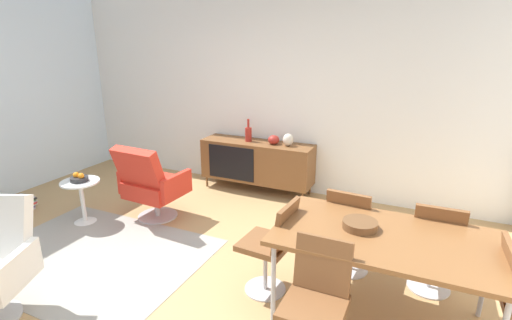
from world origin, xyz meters
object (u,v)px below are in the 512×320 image
object	(u,v)px
vase_cobalt	(288,140)
lounge_chair_red	(151,183)
dining_chair_front_left	(316,300)
side_table_round	(82,197)
vase_ceramic_small	(274,140)
fruit_bowl	(79,178)
dining_chair_near_window	(272,243)
sideboard	(257,161)
wooden_bowl_on_table	(360,225)
magazine_stack	(16,206)
dining_chair_back_left	(350,227)
dining_table	(386,241)
vase_sculptural_dark	(248,134)
dining_chair_back_right	(435,243)

from	to	relation	value
vase_cobalt	lounge_chair_red	distance (m)	1.87
dining_chair_front_left	lounge_chair_red	xyz separation A→B (m)	(-2.39, 1.28, -0.00)
lounge_chair_red	side_table_round	distance (m)	0.82
vase_ceramic_small	side_table_round	xyz separation A→B (m)	(-1.71, -1.78, -0.46)
fruit_bowl	vase_ceramic_small	bearing A→B (deg)	46.31
dining_chair_near_window	sideboard	bearing A→B (deg)	117.53
vase_cobalt	vase_ceramic_small	size ratio (longest dim) A/B	1.06
wooden_bowl_on_table	magazine_stack	world-z (taller)	wooden_bowl_on_table
sideboard	fruit_bowl	world-z (taller)	sideboard
wooden_bowl_on_table	magazine_stack	xyz separation A→B (m)	(-4.25, 0.12, -0.68)
dining_chair_near_window	lounge_chair_red	size ratio (longest dim) A/B	0.90
dining_chair_front_left	dining_chair_back_left	world-z (taller)	same
vase_cobalt	dining_table	world-z (taller)	vase_cobalt
vase_sculptural_dark	dining_chair_back_right	bearing A→B (deg)	-31.90
side_table_round	lounge_chair_red	bearing A→B (deg)	30.91
lounge_chair_red	fruit_bowl	distance (m)	0.81
vase_ceramic_small	dining_chair_back_left	bearing A→B (deg)	-48.14
lounge_chair_red	side_table_round	xyz separation A→B (m)	(-0.69, -0.41, -0.15)
dining_chair_back_right	fruit_bowl	bearing A→B (deg)	-176.19
dining_chair_back_right	magazine_stack	world-z (taller)	dining_chair_back_right
dining_table	fruit_bowl	bearing A→B (deg)	174.90
vase_sculptural_dark	magazine_stack	bearing A→B (deg)	-140.19
vase_ceramic_small	lounge_chair_red	size ratio (longest dim) A/B	0.17
wooden_bowl_on_table	fruit_bowl	distance (m)	3.25
vase_ceramic_small	wooden_bowl_on_table	world-z (taller)	vase_ceramic_small
dining_chair_front_left	magazine_stack	distance (m)	4.17
vase_ceramic_small	wooden_bowl_on_table	distance (m)	2.56
dining_chair_back_right	magazine_stack	distance (m)	4.83
dining_chair_near_window	lounge_chair_red	world-z (taller)	lounge_chair_red
dining_chair_near_window	dining_chair_back_right	distance (m)	1.36
vase_sculptural_dark	lounge_chair_red	size ratio (longest dim) A/B	0.34
dining_chair_back_left	fruit_bowl	world-z (taller)	dining_chair_back_left
dining_table	lounge_chair_red	xyz separation A→B (m)	(-2.74, 0.72, -0.23)
sideboard	magazine_stack	bearing A→B (deg)	-141.76
dining_chair_back_right	lounge_chair_red	size ratio (longest dim) A/B	0.90
dining_table	dining_chair_front_left	bearing A→B (deg)	-122.03
sideboard	side_table_round	distance (m)	2.30
dining_chair_front_left	fruit_bowl	size ratio (longest dim) A/B	4.28
vase_cobalt	vase_ceramic_small	world-z (taller)	vase_cobalt
dining_chair_back_right	sideboard	bearing A→B (deg)	146.70
vase_ceramic_small	dining_chair_back_right	world-z (taller)	dining_chair_back_right
vase_cobalt	lounge_chair_red	size ratio (longest dim) A/B	0.18
side_table_round	fruit_bowl	bearing A→B (deg)	-91.26
dining_chair_back_left	vase_sculptural_dark	bearing A→B (deg)	138.90
lounge_chair_red	vase_sculptural_dark	bearing A→B (deg)	65.31
dining_chair_near_window	magazine_stack	size ratio (longest dim) A/B	2.11
fruit_bowl	dining_chair_front_left	bearing A→B (deg)	-15.67
vase_cobalt	dining_chair_near_window	xyz separation A→B (m)	(0.63, -2.10, -0.33)
dining_table	vase_ceramic_small	bearing A→B (deg)	129.56
vase_cobalt	wooden_bowl_on_table	xyz separation A→B (m)	(1.32, -2.06, -0.03)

